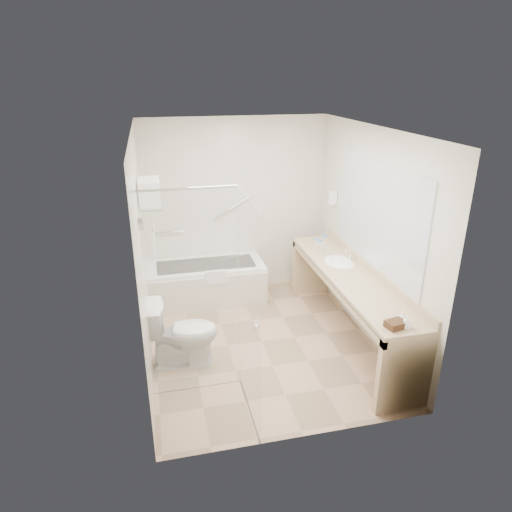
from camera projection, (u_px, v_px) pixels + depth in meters
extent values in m
plane|color=tan|center=(262.00, 341.00, 5.54)|extent=(3.20, 3.20, 0.00)
cube|color=white|center=(263.00, 129.00, 4.60)|extent=(2.60, 3.20, 0.10)
cube|color=silver|center=(236.00, 207.00, 6.52)|extent=(2.60, 0.10, 2.50)
cube|color=silver|center=(310.00, 314.00, 3.63)|extent=(2.60, 0.10, 2.50)
cube|color=silver|center=(142.00, 255.00, 4.80)|extent=(0.10, 3.20, 2.50)
cube|color=silver|center=(370.00, 236.00, 5.34)|extent=(0.10, 3.20, 2.50)
cube|color=white|center=(207.00, 282.00, 6.46)|extent=(1.60, 0.70, 0.55)
cube|color=beige|center=(210.00, 295.00, 6.14)|extent=(1.60, 0.02, 0.50)
cube|color=white|center=(217.00, 277.00, 6.08)|extent=(0.28, 0.06, 0.18)
cylinder|color=silver|center=(170.00, 232.00, 6.39)|extent=(0.40, 0.03, 0.03)
cylinder|color=silver|center=(233.00, 208.00, 6.47)|extent=(0.53, 0.03, 0.33)
cube|color=silver|center=(193.00, 297.00, 4.34)|extent=(0.90, 0.01, 2.10)
cube|color=silver|center=(249.00, 314.00, 4.02)|extent=(0.02, 0.90, 2.10)
cylinder|color=silver|center=(186.00, 189.00, 3.94)|extent=(0.90, 0.02, 0.02)
sphere|color=silver|center=(256.00, 328.00, 3.91)|extent=(0.05, 0.05, 0.05)
cylinder|color=silver|center=(140.00, 224.00, 3.51)|extent=(0.04, 0.10, 0.10)
cube|color=silver|center=(151.00, 204.00, 4.97)|extent=(0.24, 0.55, 0.02)
cylinder|color=silver|center=(152.00, 223.00, 5.06)|extent=(0.02, 0.55, 0.02)
cube|color=white|center=(154.00, 237.00, 5.12)|extent=(0.03, 0.42, 0.32)
cube|color=white|center=(150.00, 199.00, 4.95)|extent=(0.22, 0.40, 0.08)
cube|color=white|center=(150.00, 191.00, 4.92)|extent=(0.22, 0.40, 0.08)
cube|color=white|center=(149.00, 183.00, 4.89)|extent=(0.22, 0.40, 0.08)
cube|color=tan|center=(350.00, 277.00, 5.31)|extent=(0.55, 2.70, 0.05)
cube|color=tan|center=(371.00, 269.00, 5.33)|extent=(0.03, 2.70, 0.10)
cube|color=tan|center=(329.00, 283.00, 5.28)|extent=(0.04, 2.70, 0.08)
cube|color=tan|center=(404.00, 374.00, 4.28)|extent=(0.55, 0.08, 0.80)
cube|color=tan|center=(311.00, 267.00, 6.65)|extent=(0.55, 0.08, 0.80)
ellipsoid|color=white|center=(339.00, 264.00, 5.68)|extent=(0.40, 0.52, 0.14)
cylinder|color=silver|center=(351.00, 255.00, 5.67)|extent=(0.03, 0.03, 0.14)
cube|color=silver|center=(377.00, 215.00, 5.09)|extent=(0.02, 2.00, 1.20)
cube|color=white|center=(333.00, 198.00, 6.21)|extent=(0.08, 0.10, 0.18)
imported|color=white|center=(182.00, 333.00, 5.00)|extent=(0.80, 0.49, 0.76)
cube|color=#482F1A|center=(396.00, 324.00, 4.19)|extent=(0.22, 0.17, 0.07)
imported|color=white|center=(406.00, 325.00, 4.18)|extent=(0.10, 0.14, 0.06)
imported|color=white|center=(403.00, 318.00, 4.27)|extent=(0.12, 0.13, 0.09)
cylinder|color=silver|center=(320.00, 248.00, 5.85)|extent=(0.06, 0.06, 0.18)
cylinder|color=blue|center=(320.00, 241.00, 5.82)|extent=(0.03, 0.03, 0.03)
cylinder|color=silver|center=(324.00, 243.00, 5.99)|extent=(0.07, 0.07, 0.19)
cylinder|color=blue|center=(325.00, 236.00, 5.95)|extent=(0.04, 0.04, 0.03)
cylinder|color=silver|center=(316.00, 247.00, 5.91)|extent=(0.06, 0.06, 0.17)
cylinder|color=blue|center=(317.00, 239.00, 5.88)|extent=(0.03, 0.03, 0.03)
cylinder|color=silver|center=(327.00, 252.00, 5.84)|extent=(0.10, 0.10, 0.10)
cylinder|color=silver|center=(333.00, 260.00, 5.60)|extent=(0.07, 0.07, 0.08)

